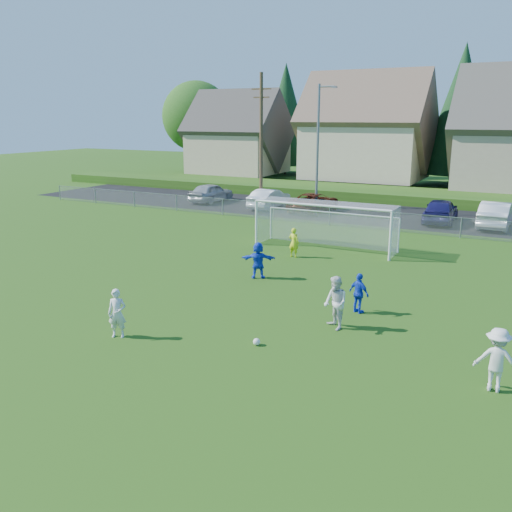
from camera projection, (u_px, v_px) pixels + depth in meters
The scene contains 21 objects.
ground at pixel (124, 368), 15.13m from camera, with size 160.00×160.00×0.00m, color #193D0C.
asphalt_lot at pixel (382, 215), 38.72m from camera, with size 60.00×60.00×0.00m, color black.
grass_embankment at pixel (406, 196), 45.06m from camera, with size 70.00×6.00×0.80m, color #1E420F.
soccer_ball at pixel (257, 342), 16.60m from camera, with size 0.22×0.22×0.22m, color white.
player_white_a at pixel (117, 313), 17.06m from camera, with size 0.58×0.38×1.58m, color silver.
player_white_b at pixel (335, 303), 17.72m from camera, with size 0.87×0.67×1.78m, color silver.
player_white_c at pixel (497, 360), 13.68m from camera, with size 1.09×0.63×1.69m, color silver.
player_blue_a at pixel (359, 293), 19.21m from camera, with size 0.85×0.36×1.46m, color blue.
player_blue_b at pixel (258, 260), 23.36m from camera, with size 1.48×0.47×1.60m, color blue.
goalkeeper at pixel (294, 243), 26.87m from camera, with size 0.54×0.36×1.48m, color #D7EC1B.
car_a at pixel (211, 193), 44.32m from camera, with size 1.82×4.53×1.54m, color #A2A4A9.
car_b at pixel (269, 199), 41.26m from camera, with size 1.56×4.48×1.48m, color white.
car_c at pixel (314, 202), 39.76m from camera, with size 2.31×5.01×1.39m, color #501909.
car_e at pixel (441, 211), 35.58m from camera, with size 1.91×4.76×1.62m, color #19164F.
car_f at pixel (496, 214), 34.10m from camera, with size 1.74×5.00×1.65m, color white.
soccer_goal at pixel (327, 218), 28.49m from camera, with size 7.42×1.90×2.50m.
chainlink_fence at pixel (360, 218), 33.85m from camera, with size 52.06×0.06×1.20m.
streetlight at pixel (318, 145), 38.22m from camera, with size 1.38×0.18×9.00m.
utility_pole at pixel (261, 139), 41.27m from camera, with size 1.60×0.26×10.00m.
houses_row at pixel (452, 111), 48.84m from camera, with size 53.90×11.45×13.27m.
tree_row at pixel (452, 115), 54.74m from camera, with size 65.98×12.36×13.80m.
Camera 1 is at (9.72, -10.57, 6.81)m, focal length 38.00 mm.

